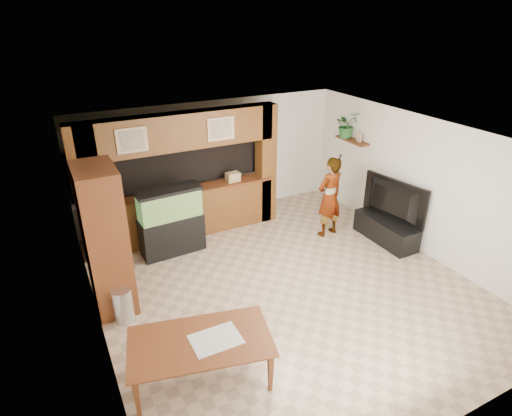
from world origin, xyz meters
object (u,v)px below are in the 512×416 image
aquarium (171,222)px  television (390,201)px  person (330,197)px  dining_table (202,362)px  pantry_cabinet (105,240)px

aquarium → television: size_ratio=0.92×
aquarium → person: bearing=-17.3°
person → dining_table: (-3.75, -2.51, -0.54)m
dining_table → television: bearing=33.4°
person → dining_table: bearing=24.3°
aquarium → person: person is taller
television → person: size_ratio=0.85×
television → dining_table: (-4.65, -1.73, -0.57)m
television → dining_table: size_ratio=0.82×
dining_table → aquarium: bearing=92.2°
pantry_cabinet → dining_table: size_ratio=1.32×
person → dining_table: person is taller
pantry_cabinet → aquarium: bearing=40.1°
pantry_cabinet → person: bearing=4.5°
television → aquarium: bearing=59.2°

